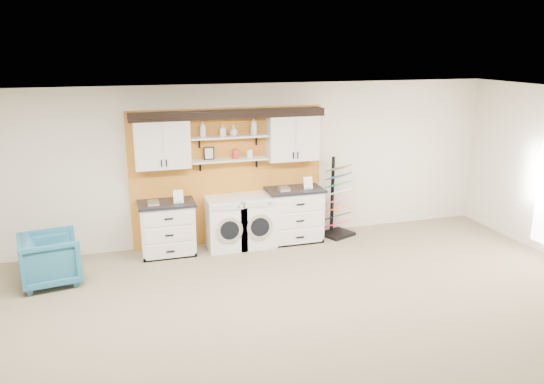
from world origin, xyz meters
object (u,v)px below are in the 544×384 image
object	(u,v)px
washer	(225,223)
dryer	(255,220)
base_cabinet_left	(167,228)
sample_rack	(337,210)
armchair	(50,259)
base_cabinet_right	(294,215)

from	to	relation	value
washer	dryer	bearing A→B (deg)	0.00
base_cabinet_left	washer	xyz separation A→B (m)	(0.99, -0.00, -0.01)
washer	sample_rack	bearing A→B (deg)	0.91
washer	armchair	distance (m)	2.86
washer	dryer	distance (m)	0.53
base_cabinet_left	base_cabinet_right	world-z (taller)	base_cabinet_right
sample_rack	base_cabinet_right	bearing A→B (deg)	158.45
dryer	base_cabinet_right	bearing A→B (deg)	0.26
base_cabinet_right	armchair	xyz separation A→B (m)	(-4.04, -0.67, -0.11)
sample_rack	armchair	bearing A→B (deg)	164.58
sample_rack	base_cabinet_left	bearing A→B (deg)	156.97
washer	sample_rack	world-z (taller)	sample_rack
dryer	sample_rack	world-z (taller)	sample_rack
base_cabinet_left	dryer	bearing A→B (deg)	-0.13
base_cabinet_left	sample_rack	xyz separation A→B (m)	(3.11, 0.03, 0.03)
base_cabinet_left	base_cabinet_right	xyz separation A→B (m)	(2.26, -0.00, 0.03)
dryer	armchair	xyz separation A→B (m)	(-3.30, -0.67, -0.08)
armchair	sample_rack	bearing A→B (deg)	-91.36
base_cabinet_left	base_cabinet_right	distance (m)	2.26
base_cabinet_right	armchair	size ratio (longest dim) A/B	1.20
base_cabinet_left	base_cabinet_right	size ratio (longest dim) A/B	0.93
dryer	sample_rack	bearing A→B (deg)	1.21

